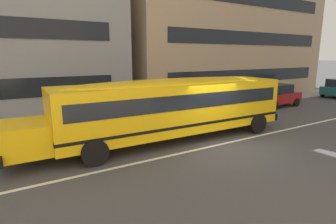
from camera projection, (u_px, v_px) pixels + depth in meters
ground_plane at (218, 145)px, 11.38m from camera, size 400.00×400.00×0.00m
sidewalk_far at (143, 114)px, 17.35m from camera, size 120.00×3.00×0.01m
lane_centreline at (218, 145)px, 11.38m from camera, size 110.00×0.16×0.01m
school_bus at (171, 104)px, 11.73m from camera, size 12.17×3.04×2.71m
parked_car_red_far_corner at (276, 95)px, 19.78m from camera, size 3.97×2.02×1.64m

